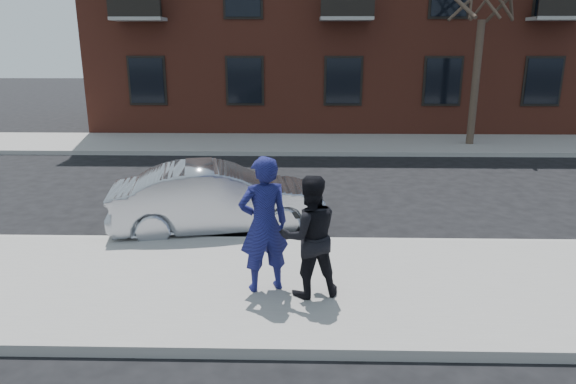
{
  "coord_description": "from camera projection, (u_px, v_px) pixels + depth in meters",
  "views": [
    {
      "loc": [
        -1.56,
        -7.2,
        3.54
      ],
      "look_at": [
        -1.74,
        0.4,
        1.36
      ],
      "focal_mm": 32.0,
      "sensor_mm": 36.0,
      "label": 1
    }
  ],
  "objects": [
    {
      "name": "near_curb",
      "position": [
        385.0,
        243.0,
        9.33
      ],
      "size": [
        50.0,
        0.1,
        0.15
      ],
      "primitive_type": "cube",
      "color": "#999691",
      "rests_on": "ground"
    },
    {
      "name": "man_peacoat",
      "position": [
        309.0,
        236.0,
        7.03
      ],
      "size": [
        0.97,
        0.84,
        1.73
      ],
      "rotation": [
        0.0,
        0.0,
        3.38
      ],
      "color": "black",
      "rests_on": "near_sidewalk"
    },
    {
      "name": "near_sidewalk",
      "position": [
        404.0,
        288.0,
        7.6
      ],
      "size": [
        50.0,
        3.5,
        0.15
      ],
      "primitive_type": "cube",
      "color": "gray",
      "rests_on": "ground"
    },
    {
      "name": "silver_sedan",
      "position": [
        219.0,
        198.0,
        9.96
      ],
      "size": [
        4.28,
        2.22,
        1.34
      ],
      "primitive_type": "imported",
      "rotation": [
        0.0,
        0.0,
        1.77
      ],
      "color": "#999BA3",
      "rests_on": "ground"
    },
    {
      "name": "man_hoodie",
      "position": [
        264.0,
        224.0,
        7.15
      ],
      "size": [
        0.83,
        0.68,
        1.96
      ],
      "rotation": [
        0.0,
        0.0,
        3.49
      ],
      "color": "navy",
      "rests_on": "near_sidewalk"
    },
    {
      "name": "ground",
      "position": [
        400.0,
        285.0,
        7.86
      ],
      "size": [
        100.0,
        100.0,
        0.0
      ],
      "primitive_type": "plane",
      "color": "black",
      "rests_on": "ground"
    },
    {
      "name": "far_sidewalk",
      "position": [
        343.0,
        144.0,
        18.65
      ],
      "size": [
        50.0,
        3.5,
        0.15
      ],
      "primitive_type": "cube",
      "color": "gray",
      "rests_on": "ground"
    },
    {
      "name": "far_curb",
      "position": [
        347.0,
        154.0,
        16.92
      ],
      "size": [
        50.0,
        0.1,
        0.15
      ],
      "primitive_type": "cube",
      "color": "#999691",
      "rests_on": "ground"
    }
  ]
}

